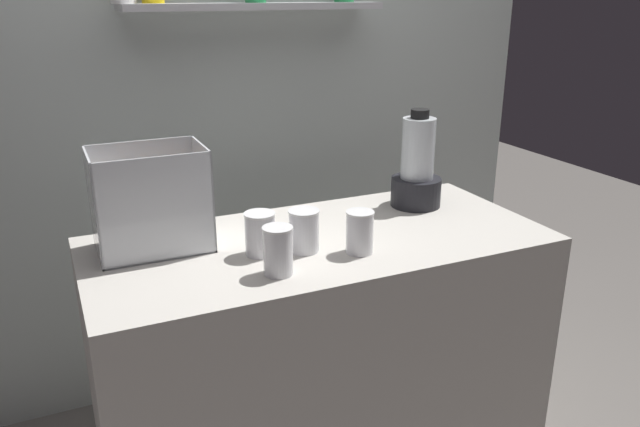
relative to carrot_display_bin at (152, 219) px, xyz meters
name	(u,v)px	position (x,y,z in m)	size (l,w,h in m)	color
counter	(320,365)	(0.48, -0.13, -0.54)	(1.40, 0.64, 0.90)	beige
back_wall_unit	(239,86)	(0.47, 0.64, 0.27)	(2.60, 0.24, 2.50)	silver
carrot_display_bin	(152,219)	(0.00, 0.00, 0.00)	(0.32, 0.22, 0.30)	white
blender_pitcher	(417,171)	(0.91, 0.02, 0.04)	(0.17, 0.17, 0.34)	black
juice_cup_beet_far_left	(278,252)	(0.27, -0.31, -0.03)	(0.08, 0.08, 0.13)	white
juice_cup_pomegranate_left	(260,236)	(0.27, -0.17, -0.03)	(0.09, 0.09, 0.13)	white
juice_cup_carrot_middle	(304,233)	(0.39, -0.20, -0.04)	(0.09, 0.09, 0.12)	white
juice_cup_beet_right	(360,235)	(0.53, -0.27, -0.04)	(0.08, 0.08, 0.12)	white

